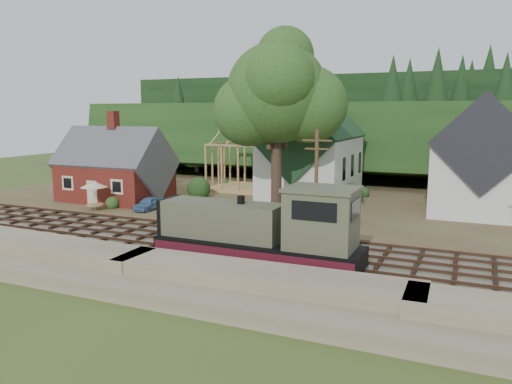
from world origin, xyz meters
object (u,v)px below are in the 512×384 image
at_px(locomotive, 264,233).
at_px(car_green, 103,188).
at_px(patio_set, 94,186).
at_px(car_blue, 149,203).

xyz_separation_m(locomotive, car_green, (-26.35, 16.61, -1.33)).
relative_size(car_green, patio_set, 1.28).
bearing_deg(patio_set, car_green, 126.35).
bearing_deg(car_blue, car_green, 151.41).
height_order(car_blue, car_green, car_blue).
bearing_deg(car_green, locomotive, -98.84).
distance_m(car_blue, car_green, 11.72).
distance_m(car_green, patio_set, 9.76).
relative_size(car_blue, car_green, 1.04).
relative_size(locomotive, car_green, 3.67).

